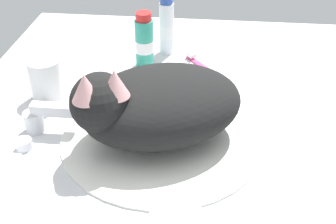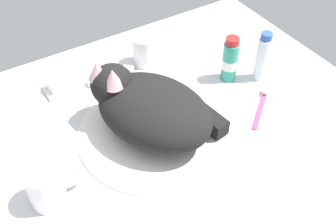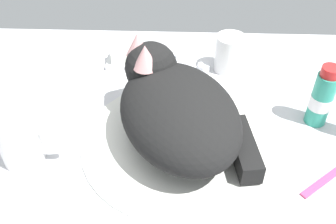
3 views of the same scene
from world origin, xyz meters
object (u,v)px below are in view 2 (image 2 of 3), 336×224
(coffee_mug, at_px, (47,186))
(toothbrush, at_px, (261,106))
(faucet, at_px, (112,73))
(soap_bar, at_px, (61,82))
(rinse_cup, at_px, (144,50))
(toothpaste_bottle, at_px, (230,60))
(mouthwash_bottle, at_px, (262,58))
(cat, at_px, (149,107))

(coffee_mug, relative_size, toothbrush, 0.92)
(faucet, height_order, soap_bar, faucet)
(faucet, relative_size, coffee_mug, 1.20)
(rinse_cup, xyz_separation_m, toothpaste_bottle, (0.16, -0.17, 0.02))
(soap_bar, bearing_deg, mouthwash_bottle, -26.24)
(cat, relative_size, toothpaste_bottle, 2.62)
(soap_bar, bearing_deg, toothpaste_bottle, -25.45)
(coffee_mug, xyz_separation_m, toothbrush, (0.53, -0.01, -0.04))
(toothpaste_bottle, xyz_separation_m, toothbrush, (0.00, -0.13, -0.05))
(toothpaste_bottle, relative_size, toothbrush, 1.04)
(coffee_mug, xyz_separation_m, rinse_cup, (0.38, 0.29, -0.00))
(toothbrush, bearing_deg, coffee_mug, 178.48)
(coffee_mug, distance_m, toothbrush, 0.54)
(soap_bar, distance_m, toothpaste_bottle, 0.44)
(coffee_mug, distance_m, mouthwash_bottle, 0.61)
(cat, xyz_separation_m, mouthwash_bottle, (0.34, 0.01, -0.01))
(toothpaste_bottle, bearing_deg, cat, -168.32)
(faucet, distance_m, mouthwash_bottle, 0.39)
(rinse_cup, bearing_deg, toothpaste_bottle, -47.93)
(coffee_mug, height_order, toothbrush, coffee_mug)
(cat, height_order, rinse_cup, cat)
(soap_bar, relative_size, toothpaste_bottle, 0.55)
(faucet, bearing_deg, soap_bar, 163.50)
(toothpaste_bottle, bearing_deg, soap_bar, 154.55)
(coffee_mug, bearing_deg, rinse_cup, 37.93)
(rinse_cup, distance_m, toothbrush, 0.35)
(faucet, height_order, cat, cat)
(mouthwash_bottle, bearing_deg, toothpaste_bottle, 149.59)
(soap_bar, relative_size, mouthwash_bottle, 0.50)
(rinse_cup, relative_size, toothpaste_bottle, 0.67)
(cat, height_order, coffee_mug, cat)
(mouthwash_bottle, distance_m, toothbrush, 0.13)
(cat, bearing_deg, toothbrush, -15.93)
(cat, xyz_separation_m, toothpaste_bottle, (0.27, 0.06, -0.02))
(faucet, distance_m, cat, 0.21)
(faucet, distance_m, rinse_cup, 0.11)
(toothbrush, bearing_deg, mouthwash_bottle, 52.36)
(rinse_cup, relative_size, toothbrush, 0.70)
(rinse_cup, distance_m, mouthwash_bottle, 0.31)
(faucet, bearing_deg, cat, -91.62)
(rinse_cup, xyz_separation_m, soap_bar, (-0.24, 0.01, -0.02))
(rinse_cup, distance_m, toothpaste_bottle, 0.23)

